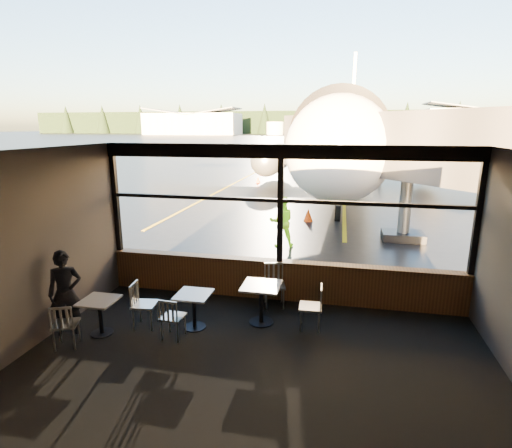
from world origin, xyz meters
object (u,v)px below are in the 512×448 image
(chair_left_s, at_px, (66,324))
(ground_crew, at_px, (282,222))
(chair_near_e, at_px, (310,307))
(cone_wing, at_px, (258,180))
(airliner, at_px, (350,100))
(cafe_table_near, at_px, (261,304))
(chair_mid_s, at_px, (173,317))
(chair_near_n, at_px, (274,286))
(jet_bridge, at_px, (413,177))
(cafe_table_mid, at_px, (194,311))
(cone_nose, at_px, (308,215))
(passenger, at_px, (65,293))
(chair_mid_w, at_px, (145,305))
(cafe_table_left, at_px, (100,317))

(chair_left_s, xyz_separation_m, ground_crew, (2.85, 6.96, 0.40))
(chair_near_e, bearing_deg, cone_wing, 12.14)
(airliner, distance_m, cafe_table_near, 22.51)
(chair_mid_s, bearing_deg, chair_near_n, 49.94)
(chair_left_s, bearing_deg, jet_bridge, 28.88)
(jet_bridge, relative_size, ground_crew, 6.14)
(cafe_table_mid, xyz_separation_m, cone_wing, (-3.00, 20.72, -0.15))
(chair_near_n, bearing_deg, cone_nose, -104.34)
(cafe_table_mid, height_order, passenger, passenger)
(ground_crew, xyz_separation_m, cone_wing, (-3.86, 14.88, -0.62))
(cone_wing, bearing_deg, cone_nose, -68.24)
(jet_bridge, bearing_deg, cafe_table_near, -119.37)
(jet_bridge, height_order, chair_mid_s, jet_bridge)
(chair_left_s, height_order, ground_crew, ground_crew)
(chair_near_e, xyz_separation_m, chair_near_n, (-0.85, 0.84, 0.03))
(cone_wing, bearing_deg, chair_left_s, -87.37)
(cafe_table_near, relative_size, ground_crew, 0.49)
(chair_mid_w, distance_m, ground_crew, 6.27)
(cafe_table_mid, distance_m, chair_near_n, 1.88)
(chair_mid_s, height_order, cone_nose, chair_mid_s)
(chair_mid_s, distance_m, chair_mid_w, 0.77)
(cafe_table_left, height_order, chair_mid_s, chair_mid_s)
(chair_near_n, distance_m, chair_mid_w, 2.74)
(cafe_table_near, height_order, cafe_table_mid, cafe_table_near)
(airliner, xyz_separation_m, chair_mid_w, (-4.01, -22.44, -5.15))
(chair_near_e, height_order, chair_near_n, chair_near_n)
(cafe_table_mid, height_order, chair_near_n, chair_near_n)
(jet_bridge, distance_m, chair_left_s, 11.02)
(cafe_table_near, bearing_deg, chair_near_n, 81.01)
(chair_near_n, relative_size, cone_nose, 1.76)
(airliner, relative_size, cafe_table_near, 44.88)
(airliner, relative_size, chair_near_n, 38.43)
(chair_near_e, xyz_separation_m, passenger, (-4.50, -1.13, 0.37))
(chair_near_e, relative_size, cone_nose, 1.67)
(chair_mid_s, xyz_separation_m, cone_nose, (1.67, 10.06, -0.14))
(cone_nose, bearing_deg, cafe_table_left, -106.80)
(jet_bridge, distance_m, cafe_table_mid, 8.96)
(chair_mid_w, bearing_deg, airliner, 163.25)
(jet_bridge, bearing_deg, cone_nose, 145.88)
(airliner, bearing_deg, cafe_table_mid, -95.86)
(cafe_table_left, bearing_deg, cone_nose, 73.20)
(cone_nose, bearing_deg, ground_crew, -98.62)
(airliner, relative_size, cone_nose, 67.70)
(chair_mid_w, xyz_separation_m, ground_crew, (1.82, 5.99, 0.37))
(cafe_table_mid, bearing_deg, airliner, 82.21)
(jet_bridge, distance_m, chair_near_e, 7.51)
(jet_bridge, relative_size, cafe_table_near, 12.49)
(jet_bridge, height_order, passenger, jet_bridge)
(cafe_table_mid, height_order, cone_nose, cafe_table_mid)
(cafe_table_mid, relative_size, cone_nose, 1.33)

